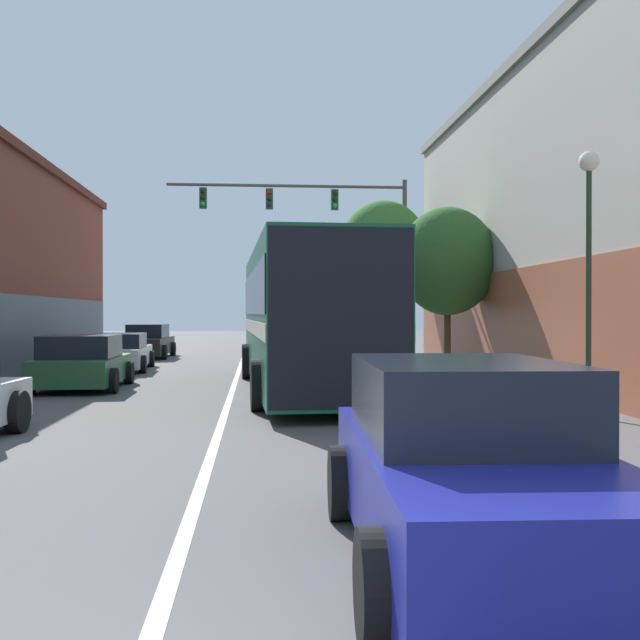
{
  "coord_description": "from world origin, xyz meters",
  "views": [
    {
      "loc": [
        0.62,
        -2.56,
        1.88
      ],
      "look_at": [
        2.01,
        14.13,
        1.74
      ],
      "focal_mm": 42.0,
      "sensor_mm": 36.0,
      "label": 1
    }
  ],
  "objects_px": {
    "street_tree_near": "(447,261)",
    "bus": "(305,313)",
    "traffic_signal_gantry": "(328,225)",
    "parked_car_left_distant": "(149,342)",
    "street_lamp": "(589,246)",
    "parked_car_left_mid": "(82,363)",
    "parked_car_left_near": "(120,352)",
    "hatchback_foreground": "(467,468)",
    "street_tree_far": "(384,250)"
  },
  "relations": [
    {
      "from": "parked_car_left_distant",
      "to": "street_tree_far",
      "type": "xyz_separation_m",
      "value": [
        9.65,
        -3.05,
        3.75
      ]
    },
    {
      "from": "bus",
      "to": "traffic_signal_gantry",
      "type": "distance_m",
      "value": 11.75
    },
    {
      "from": "street_tree_near",
      "to": "street_tree_far",
      "type": "relative_size",
      "value": 0.8
    },
    {
      "from": "street_lamp",
      "to": "parked_car_left_mid",
      "type": "bearing_deg",
      "value": 150.05
    },
    {
      "from": "bus",
      "to": "parked_car_left_mid",
      "type": "xyz_separation_m",
      "value": [
        -5.53,
        1.01,
        -1.27
      ]
    },
    {
      "from": "bus",
      "to": "parked_car_left_distant",
      "type": "bearing_deg",
      "value": 19.43
    },
    {
      "from": "hatchback_foreground",
      "to": "parked_car_left_near",
      "type": "height_order",
      "value": "hatchback_foreground"
    },
    {
      "from": "street_tree_near",
      "to": "bus",
      "type": "bearing_deg",
      "value": -138.04
    },
    {
      "from": "bus",
      "to": "street_tree_far",
      "type": "relative_size",
      "value": 1.84
    },
    {
      "from": "street_tree_far",
      "to": "traffic_signal_gantry",
      "type": "bearing_deg",
      "value": -174.24
    },
    {
      "from": "traffic_signal_gantry",
      "to": "street_tree_near",
      "type": "xyz_separation_m",
      "value": [
        2.97,
        -6.97,
        -1.9
      ]
    },
    {
      "from": "traffic_signal_gantry",
      "to": "street_lamp",
      "type": "height_order",
      "value": "traffic_signal_gantry"
    },
    {
      "from": "bus",
      "to": "parked_car_left_mid",
      "type": "relative_size",
      "value": 3.02
    },
    {
      "from": "parked_car_left_near",
      "to": "traffic_signal_gantry",
      "type": "distance_m",
      "value": 9.59
    },
    {
      "from": "parked_car_left_distant",
      "to": "parked_car_left_mid",
      "type": "bearing_deg",
      "value": -178.02
    },
    {
      "from": "street_tree_far",
      "to": "parked_car_left_mid",
      "type": "bearing_deg",
      "value": -132.3
    },
    {
      "from": "hatchback_foreground",
      "to": "street_tree_far",
      "type": "distance_m",
      "value": 24.48
    },
    {
      "from": "bus",
      "to": "parked_car_left_mid",
      "type": "distance_m",
      "value": 5.76
    },
    {
      "from": "parked_car_left_distant",
      "to": "traffic_signal_gantry",
      "type": "height_order",
      "value": "traffic_signal_gantry"
    },
    {
      "from": "parked_car_left_distant",
      "to": "street_lamp",
      "type": "relative_size",
      "value": 0.95
    },
    {
      "from": "bus",
      "to": "hatchback_foreground",
      "type": "height_order",
      "value": "bus"
    },
    {
      "from": "traffic_signal_gantry",
      "to": "street_tree_near",
      "type": "height_order",
      "value": "traffic_signal_gantry"
    },
    {
      "from": "hatchback_foreground",
      "to": "traffic_signal_gantry",
      "type": "relative_size",
      "value": 0.45
    },
    {
      "from": "street_tree_near",
      "to": "traffic_signal_gantry",
      "type": "bearing_deg",
      "value": 113.09
    },
    {
      "from": "bus",
      "to": "traffic_signal_gantry",
      "type": "xyz_separation_m",
      "value": [
        1.63,
        11.11,
        3.47
      ]
    },
    {
      "from": "traffic_signal_gantry",
      "to": "street_tree_near",
      "type": "bearing_deg",
      "value": -66.91
    },
    {
      "from": "parked_car_left_mid",
      "to": "traffic_signal_gantry",
      "type": "bearing_deg",
      "value": -36.0
    },
    {
      "from": "parked_car_left_distant",
      "to": "street_tree_near",
      "type": "distance_m",
      "value": 14.86
    },
    {
      "from": "parked_car_left_mid",
      "to": "street_tree_near",
      "type": "distance_m",
      "value": 10.97
    },
    {
      "from": "parked_car_left_distant",
      "to": "traffic_signal_gantry",
      "type": "relative_size",
      "value": 0.49
    },
    {
      "from": "bus",
      "to": "street_lamp",
      "type": "xyz_separation_m",
      "value": [
        4.86,
        -4.98,
        1.21
      ]
    },
    {
      "from": "street_tree_far",
      "to": "bus",
      "type": "bearing_deg",
      "value": -108.81
    },
    {
      "from": "street_tree_near",
      "to": "parked_car_left_distant",
      "type": "bearing_deg",
      "value": 135.4
    },
    {
      "from": "parked_car_left_distant",
      "to": "street_tree_far",
      "type": "relative_size",
      "value": 0.72
    },
    {
      "from": "street_tree_far",
      "to": "street_lamp",
      "type": "bearing_deg",
      "value": -86.48
    },
    {
      "from": "street_lamp",
      "to": "bus",
      "type": "bearing_deg",
      "value": 134.33
    },
    {
      "from": "bus",
      "to": "street_tree_near",
      "type": "distance_m",
      "value": 6.38
    },
    {
      "from": "parked_car_left_mid",
      "to": "street_tree_far",
      "type": "xyz_separation_m",
      "value": [
        9.39,
        10.32,
        3.79
      ]
    },
    {
      "from": "traffic_signal_gantry",
      "to": "parked_car_left_near",
      "type": "bearing_deg",
      "value": -151.99
    },
    {
      "from": "hatchback_foreground",
      "to": "parked_car_left_near",
      "type": "relative_size",
      "value": 0.9
    },
    {
      "from": "traffic_signal_gantry",
      "to": "hatchback_foreground",
      "type": "bearing_deg",
      "value": -92.89
    },
    {
      "from": "parked_car_left_near",
      "to": "parked_car_left_mid",
      "type": "relative_size",
      "value": 1.23
    },
    {
      "from": "hatchback_foreground",
      "to": "traffic_signal_gantry",
      "type": "height_order",
      "value": "traffic_signal_gantry"
    },
    {
      "from": "parked_car_left_distant",
      "to": "street_tree_far",
      "type": "distance_m",
      "value": 10.79
    },
    {
      "from": "parked_car_left_mid",
      "to": "hatchback_foreground",
      "type": "bearing_deg",
      "value": -157.05
    },
    {
      "from": "parked_car_left_near",
      "to": "street_lamp",
      "type": "height_order",
      "value": "street_lamp"
    },
    {
      "from": "parked_car_left_near",
      "to": "street_tree_near",
      "type": "distance_m",
      "value": 11.14
    },
    {
      "from": "parked_car_left_mid",
      "to": "bus",
      "type": "bearing_deg",
      "value": -101.03
    },
    {
      "from": "bus",
      "to": "street_tree_near",
      "type": "bearing_deg",
      "value": -50.54
    },
    {
      "from": "hatchback_foreground",
      "to": "parked_car_left_mid",
      "type": "distance_m",
      "value": 14.88
    }
  ]
}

